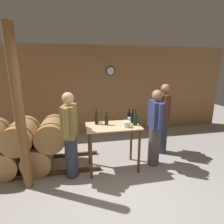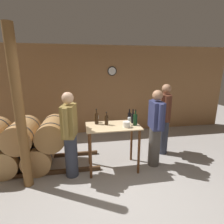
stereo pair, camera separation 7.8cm
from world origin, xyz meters
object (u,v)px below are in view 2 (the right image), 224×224
Objects in this scene: person_visitor_bearded at (164,118)px; wine_bottle_center at (129,116)px; wine_bottle_far_left at (97,118)px; person_visitor_with_scarf at (70,134)px; wine_glass_near_center at (129,120)px; ice_bucket at (126,124)px; wine_bottle_right at (133,118)px; person_host at (155,127)px; wine_glass_near_left at (97,117)px; wine_bottle_far_right at (135,120)px; wine_bottle_left at (106,120)px; wooden_post at (19,112)px.

wine_bottle_center is at bearing -165.71° from person_visitor_bearded.
person_visitor_with_scarf reaches higher than wine_bottle_far_left.
wine_bottle_center is at bearing 73.91° from wine_glass_near_center.
ice_bucket is at bearing -1.67° from person_visitor_with_scarf.
wine_bottle_right reaches higher than ice_bucket.
person_host is (0.49, -0.25, -0.18)m from wine_bottle_center.
wine_glass_near_left is at bearing 154.79° from wine_glass_near_center.
wine_bottle_far_right is (0.04, -0.29, 0.02)m from wine_bottle_center.
wine_bottle_far_right is at bearing -16.04° from wine_bottle_far_left.
person_host is (0.45, 0.05, -0.20)m from wine_bottle_far_right.
wine_bottle_left is at bearing 150.14° from ice_bucket.
wooden_post is 3.03m from person_visitor_bearded.
wine_bottle_far_left is at bearing 174.95° from wine_bottle_right.
wine_bottle_far_left is 0.71m from wine_bottle_center.
wine_bottle_center is at bearing 66.90° from ice_bucket.
wine_bottle_center is 0.41m from ice_bucket.
wine_glass_near_center is (0.63, -0.17, -0.01)m from wine_bottle_far_left.
person_host is at bearing 5.71° from wine_bottle_far_right.
ice_bucket is (0.53, -0.40, -0.05)m from wine_glass_near_left.
person_visitor_bearded reaches higher than wine_glass_near_center.
wine_glass_near_left is at bearing 166.54° from person_host.
wine_glass_near_center is 0.16m from ice_bucket.
wine_glass_near_left is at bearing 130.25° from wine_bottle_left.
person_host is (1.18, -0.28, -0.19)m from wine_glass_near_left.
wooden_post is 1.54m from wine_bottle_left.
wine_glass_near_center is (-0.11, -0.11, 0.00)m from wine_bottle_right.
wine_bottle_left is 0.75m from person_visitor_with_scarf.
ice_bucket is (0.55, -0.29, -0.07)m from wine_bottle_far_left.
wine_bottle_far_left is at bearing 26.57° from person_visitor_with_scarf.
ice_bucket is 1.25m from person_visitor_bearded.
person_host reaches higher than wine_glass_near_center.
wine_glass_near_center is at bearing 53.99° from ice_bucket.
wine_glass_near_center reaches higher than ice_bucket.
wine_bottle_left is 1.00× the size of wine_bottle_center.
wine_glass_near_center is at bearing -179.47° from person_host.
ice_bucket is at bearing -113.10° from wine_bottle_center.
wine_bottle_far_left is 1.08× the size of wine_bottle_right.
person_host reaches higher than wine_glass_near_left.
wine_glass_near_left is 0.66m from ice_bucket.
person_host is (1.20, -0.17, -0.20)m from wine_bottle_far_left.
wine_bottle_right is (0.55, 0.02, 0.01)m from wine_bottle_left.
person_host reaches higher than wine_bottle_center.
wine_glass_near_left is at bearing 177.25° from wine_bottle_center.
wooden_post reaches higher than person_visitor_bearded.
wine_bottle_center is (0.51, 0.17, -0.00)m from wine_bottle_left.
person_visitor_bearded reaches higher than wine_glass_near_left.
person_host is 0.65m from person_visitor_bearded.
wine_glass_near_left is (-0.17, 0.20, 0.00)m from wine_bottle_left.
wine_bottle_far_right is at bearing -87.98° from wine_bottle_right.
wine_bottle_far_right reaches higher than ice_bucket.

